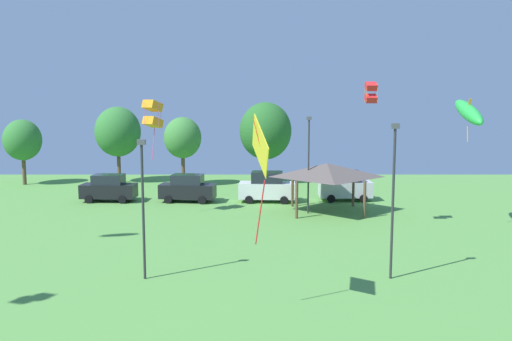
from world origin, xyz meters
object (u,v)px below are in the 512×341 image
Objects in this scene: treeline_tree_2 at (181,138)px; treeline_tree_3 at (264,131)px; light_post_2 at (307,160)px; kite_flying_1 at (151,114)px; light_post_0 at (141,201)px; parked_car_third_from_left at (266,187)px; parked_car_rightmost_in_row at (344,186)px; kite_flying_6 at (259,151)px; parked_car_second_from_left at (186,188)px; treeline_tree_0 at (21,140)px; parked_car_leftmost at (107,188)px; park_pavilion at (325,170)px; kite_flying_10 at (369,92)px; light_post_1 at (391,193)px; treeline_tree_1 at (116,132)px; kite_flying_4 at (467,112)px.

treeline_tree_3 reaches higher than treeline_tree_2.
light_post_2 is 15.27m from treeline_tree_3.
light_post_0 is at bearing -81.42° from kite_flying_1.
parked_car_rightmost_in_row is at bearing 9.82° from parked_car_third_from_left.
treeline_tree_2 is (-7.14, 31.31, -1.64)m from kite_flying_6.
kite_flying_6 is at bearing -69.30° from parked_car_second_from_left.
parked_car_rightmost_in_row is 31.14m from treeline_tree_0.
park_pavilion is (17.05, -4.22, 1.99)m from parked_car_leftmost.
parked_car_leftmost is at bearing -176.96° from parked_car_third_from_left.
treeline_tree_3 is (6.44, 10.49, 4.03)m from parked_car_second_from_left.
treeline_tree_0 is (-29.52, 18.86, -4.26)m from kite_flying_10.
light_post_2 is 1.06× the size of treeline_tree_2.
light_post_1 reaches higher than treeline_tree_0.
parked_car_rightmost_in_row is 12.34m from treeline_tree_3.
treeline_tree_2 is at bearing 106.71° from parked_car_second_from_left.
park_pavilion is at bearing 17.66° from light_post_2.
parked_car_rightmost_in_row is at bearing 9.80° from parked_car_second_from_left.
light_post_2 is at bearing -162.34° from park_pavilion.
treeline_tree_1 reaches higher than park_pavilion.
park_pavilion is (-1.85, 5.70, -5.51)m from kite_flying_10.
light_post_1 is 14.71m from light_post_2.
treeline_tree_1 reaches higher than parked_car_third_from_left.
park_pavilion reaches higher than parked_car_leftmost.
light_post_2 is (-3.52, -5.14, 2.70)m from parked_car_rightmost_in_row.
kite_flying_6 reaches higher than parked_car_leftmost.
kite_flying_4 is 0.67× the size of treeline_tree_0.
parked_car_leftmost is at bearing 129.98° from kite_flying_1.
parked_car_second_from_left is (-18.45, 9.82, -6.29)m from kite_flying_4.
light_post_1 reaches higher than treeline_tree_2.
kite_flying_10 is 8.14m from park_pavilion.
kite_flying_4 reaches higher than kite_flying_6.
light_post_0 reaches higher than parked_car_third_from_left.
kite_flying_1 reaches higher than treeline_tree_3.
light_post_1 is at bearing -94.77° from parked_car_rightmost_in_row.
parked_car_second_from_left is at bearing 73.64° from kite_flying_1.
treeline_tree_0 is 15.56m from treeline_tree_2.
treeline_tree_3 is (6.02, 29.51, 1.55)m from light_post_0.
treeline_tree_0 is (-29.81, 8.46, 3.13)m from parked_car_rightmost_in_row.
light_post_0 is (-10.23, -14.99, 0.51)m from park_pavilion.
kite_flying_6 reaches higher than treeline_tree_0.
parked_car_rightmost_in_row is 23.51m from treeline_tree_1.
treeline_tree_3 is at bearing 78.47° from light_post_0.
kite_flying_6 is at bearing -108.33° from parked_car_rightmost_in_row.
light_post_0 is (-5.97, -19.03, 2.39)m from parked_car_third_from_left.
treeline_tree_3 is at bearing 106.68° from kite_flying_10.
kite_flying_4 is at bearing -21.24° from parked_car_second_from_left.
light_post_1 is at bearing -95.15° from kite_flying_10.
kite_flying_4 is at bearing -35.31° from parked_car_third_from_left.
parked_car_leftmost is 14.26m from treeline_tree_0.
parked_car_second_from_left is at bearing 0.84° from parked_car_leftmost.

